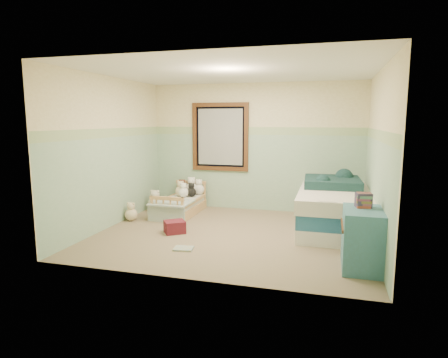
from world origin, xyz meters
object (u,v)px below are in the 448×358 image
(floor_book, at_px, (183,249))
(twin_bed_frame, at_px, (334,222))
(plush_floor_cream, at_px, (155,204))
(red_pillow, at_px, (175,227))
(plush_floor_tan, at_px, (131,214))
(dresser, at_px, (362,239))
(toddler_bed_frame, at_px, (180,209))

(floor_book, bearing_deg, twin_bed_frame, 32.12)
(plush_floor_cream, bearing_deg, red_pillow, -53.05)
(plush_floor_tan, relative_size, dresser, 0.31)
(plush_floor_tan, distance_m, dresser, 4.01)
(plush_floor_tan, xyz_separation_m, twin_bed_frame, (3.49, 0.48, -0.00))
(toddler_bed_frame, relative_size, dresser, 1.77)
(plush_floor_cream, relative_size, plush_floor_tan, 1.27)
(red_pillow, xyz_separation_m, floor_book, (0.43, -0.71, -0.09))
(plush_floor_tan, xyz_separation_m, dresser, (3.81, -1.24, 0.25))
(red_pillow, relative_size, floor_book, 1.17)
(dresser, xyz_separation_m, floor_book, (-2.33, 0.04, -0.35))
(dresser, distance_m, floor_book, 2.36)
(plush_floor_tan, height_order, twin_bed_frame, plush_floor_tan)
(toddler_bed_frame, bearing_deg, twin_bed_frame, -4.89)
(plush_floor_tan, bearing_deg, twin_bed_frame, 7.85)
(floor_book, bearing_deg, toddler_bed_frame, 105.68)
(toddler_bed_frame, xyz_separation_m, floor_book, (0.82, -1.92, -0.07))
(twin_bed_frame, bearing_deg, toddler_bed_frame, 175.11)
(floor_book, bearing_deg, plush_floor_tan, 133.39)
(dresser, bearing_deg, plush_floor_tan, 162.00)
(twin_bed_frame, height_order, floor_book, twin_bed_frame)
(plush_floor_cream, distance_m, dresser, 4.22)
(toddler_bed_frame, relative_size, twin_bed_frame, 0.59)
(plush_floor_cream, height_order, floor_book, plush_floor_cream)
(twin_bed_frame, xyz_separation_m, dresser, (0.31, -1.72, 0.25))
(toddler_bed_frame, height_order, plush_floor_cream, plush_floor_cream)
(twin_bed_frame, height_order, red_pillow, twin_bed_frame)
(plush_floor_tan, distance_m, red_pillow, 1.15)
(toddler_bed_frame, bearing_deg, plush_floor_tan, -131.78)
(plush_floor_tan, xyz_separation_m, floor_book, (1.47, -1.19, -0.10))
(red_pillow, height_order, floor_book, red_pillow)
(twin_bed_frame, bearing_deg, floor_book, -140.32)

